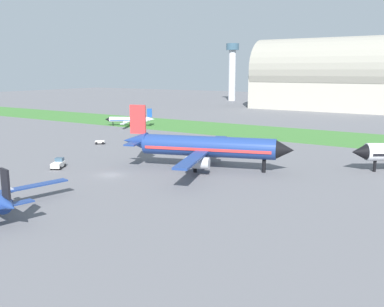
{
  "coord_description": "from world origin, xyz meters",
  "views": [
    {
      "loc": [
        53.74,
        -56.97,
        18.96
      ],
      "look_at": [
        9.8,
        12.55,
        3.0
      ],
      "focal_mm": 40.14,
      "sensor_mm": 36.0,
      "label": 1
    }
  ],
  "objects_px": {
    "airplane_taxiing_turboprop": "(130,120)",
    "pushback_tug_by_runway": "(58,164)",
    "control_tower": "(232,67)",
    "airplane_midfield_jet": "(205,147)",
    "baggage_cart_midfield": "(100,142)"
  },
  "relations": [
    {
      "from": "airplane_taxiing_turboprop",
      "to": "control_tower",
      "type": "xyz_separation_m",
      "value": [
        -28.09,
        132.2,
        18.72
      ]
    },
    {
      "from": "baggage_cart_midfield",
      "to": "airplane_midfield_jet",
      "type": "bearing_deg",
      "value": -52.9
    },
    {
      "from": "pushback_tug_by_runway",
      "to": "control_tower",
      "type": "height_order",
      "value": "control_tower"
    },
    {
      "from": "airplane_midfield_jet",
      "to": "pushback_tug_by_runway",
      "type": "xyz_separation_m",
      "value": [
        -24.71,
        -14.85,
        -3.5
      ]
    },
    {
      "from": "pushback_tug_by_runway",
      "to": "airplane_midfield_jet",
      "type": "bearing_deg",
      "value": -88.86
    },
    {
      "from": "airplane_taxiing_turboprop",
      "to": "pushback_tug_by_runway",
      "type": "bearing_deg",
      "value": 91.69
    },
    {
      "from": "baggage_cart_midfield",
      "to": "pushback_tug_by_runway",
      "type": "height_order",
      "value": "pushback_tug_by_runway"
    },
    {
      "from": "airplane_midfield_jet",
      "to": "control_tower",
      "type": "xyz_separation_m",
      "value": [
        -83.68,
        175.06,
        16.55
      ]
    },
    {
      "from": "airplane_taxiing_turboprop",
      "to": "pushback_tug_by_runway",
      "type": "distance_m",
      "value": 65.46
    },
    {
      "from": "airplane_midfield_jet",
      "to": "airplane_taxiing_turboprop",
      "type": "relative_size",
      "value": 1.79
    },
    {
      "from": "baggage_cart_midfield",
      "to": "pushback_tug_by_runway",
      "type": "distance_m",
      "value": 28.32
    },
    {
      "from": "pushback_tug_by_runway",
      "to": "control_tower",
      "type": "relative_size",
      "value": 0.11
    },
    {
      "from": "baggage_cart_midfield",
      "to": "control_tower",
      "type": "distance_m",
      "value": 172.29
    },
    {
      "from": "baggage_cart_midfield",
      "to": "control_tower",
      "type": "height_order",
      "value": "control_tower"
    },
    {
      "from": "pushback_tug_by_runway",
      "to": "control_tower",
      "type": "xyz_separation_m",
      "value": [
        -58.96,
        189.91,
        20.04
      ]
    }
  ]
}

